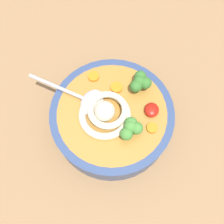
{
  "coord_description": "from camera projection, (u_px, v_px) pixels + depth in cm",
  "views": [
    {
      "loc": [
        -16.23,
        -6.35,
        58.11
      ],
      "look_at": [
        3.23,
        -2.13,
        10.53
      ],
      "focal_mm": 40.32,
      "sensor_mm": 36.0,
      "label": 1
    }
  ],
  "objects": [
    {
      "name": "carrot_slice_beside_chili",
      "position": [
        152.0,
        128.0,
        0.5
      ],
      "size": [
        2.15,
        2.15,
        0.7
      ],
      "primitive_type": "cylinder",
      "color": "orange",
      "rests_on": "soup_bowl"
    },
    {
      "name": "soup_bowl",
      "position": [
        112.0,
        118.0,
        0.55
      ],
      "size": [
        25.88,
        25.88,
        6.79
      ],
      "color": "#334775",
      "rests_on": "table_slab"
    },
    {
      "name": "broccoli_floret_rear",
      "position": [
        131.0,
        129.0,
        0.48
      ],
      "size": [
        4.84,
        4.17,
        3.83
      ],
      "color": "#7A9E60",
      "rests_on": "soup_bowl"
    },
    {
      "name": "carrot_slice_right",
      "position": [
        117.0,
        88.0,
        0.53
      ],
      "size": [
        2.51,
        2.51,
        0.69
      ],
      "primitive_type": "cylinder",
      "color": "orange",
      "rests_on": "soup_bowl"
    },
    {
      "name": "table_slab",
      "position": [
        100.0,
        137.0,
        0.59
      ],
      "size": [
        113.9,
        113.9,
        3.74
      ],
      "primitive_type": "cube",
      "color": "#936D47",
      "rests_on": "ground"
    },
    {
      "name": "broccoli_floret_front",
      "position": [
        140.0,
        82.0,
        0.51
      ],
      "size": [
        4.99,
        4.29,
        3.94
      ],
      "color": "#7A9E60",
      "rests_on": "soup_bowl"
    },
    {
      "name": "soup_spoon",
      "position": [
        86.0,
        99.0,
        0.52
      ],
      "size": [
        7.11,
        17.53,
        1.6
      ],
      "rotation": [
        0.0,
        0.0,
        1.35
      ],
      "color": "#B7B7BC",
      "rests_on": "soup_bowl"
    },
    {
      "name": "chili_sauce_dollop",
      "position": [
        152.0,
        110.0,
        0.51
      ],
      "size": [
        3.25,
        2.92,
        1.46
      ],
      "primitive_type": "ellipsoid",
      "color": "#B2190F",
      "rests_on": "soup_bowl"
    },
    {
      "name": "noodle_pile",
      "position": [
        106.0,
        113.0,
        0.5
      ],
      "size": [
        11.65,
        11.42,
        4.68
      ],
      "color": "beige",
      "rests_on": "soup_bowl"
    },
    {
      "name": "carrot_slice_extra_a",
      "position": [
        94.0,
        77.0,
        0.54
      ],
      "size": [
        2.38,
        2.38,
        0.62
      ],
      "primitive_type": "cylinder",
      "color": "orange",
      "rests_on": "soup_bowl"
    }
  ]
}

